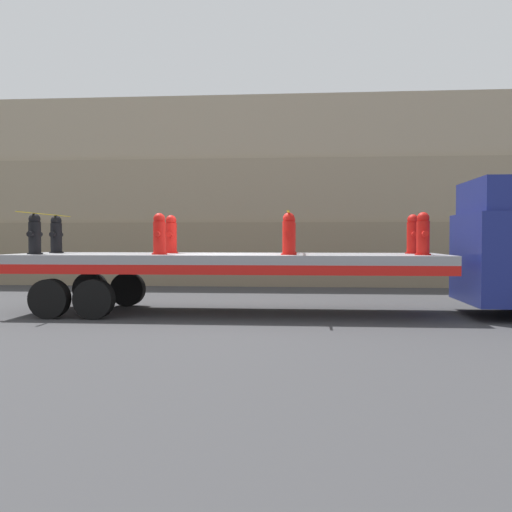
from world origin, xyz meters
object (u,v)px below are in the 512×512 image
fire_hydrant_red_far_2 (290,235)px  fire_hydrant_red_far_3 (413,235)px  flatbed_trailer (207,264)px  fire_hydrant_black_far_0 (56,235)px  fire_hydrant_red_near_1 (159,234)px  fire_hydrant_red_near_3 (423,234)px  fire_hydrant_red_far_1 (171,235)px  fire_hydrant_black_near_0 (35,234)px  fire_hydrant_red_near_2 (289,234)px

fire_hydrant_red_far_2 → fire_hydrant_red_far_3: size_ratio=1.00×
flatbed_trailer → fire_hydrant_black_far_0: fire_hydrant_black_far_0 is taller
flatbed_trailer → fire_hydrant_black_far_0: size_ratio=10.70×
fire_hydrant_black_far_0 → flatbed_trailer: bearing=-8.4°
fire_hydrant_red_near_1 → fire_hydrant_red_near_3: 5.60m
fire_hydrant_red_far_1 → fire_hydrant_red_far_3: same height
fire_hydrant_red_near_1 → fire_hydrant_red_near_3: size_ratio=1.00×
fire_hydrant_black_near_0 → fire_hydrant_red_near_3: (8.40, 0.00, 0.00)m
fire_hydrant_black_near_0 → fire_hydrant_red_near_1: bearing=0.0°
flatbed_trailer → fire_hydrant_red_far_1: size_ratio=10.70×
fire_hydrant_red_near_2 → fire_hydrant_red_far_2: bearing=90.0°
flatbed_trailer → fire_hydrant_red_near_3: 4.73m
fire_hydrant_black_near_0 → fire_hydrant_red_far_3: bearing=7.5°
fire_hydrant_red_near_3 → fire_hydrant_red_far_1: bearing=168.8°
fire_hydrant_red_far_2 → fire_hydrant_red_far_3: (2.80, 0.00, 0.00)m
fire_hydrant_red_near_2 → fire_hydrant_black_near_0: bearing=180.0°
flatbed_trailer → fire_hydrant_black_far_0: (-3.75, 0.55, 0.66)m
fire_hydrant_red_near_2 → fire_hydrant_red_far_2: (0.00, 1.11, 0.00)m
fire_hydrant_red_far_2 → fire_hydrant_red_near_1: bearing=-158.5°
fire_hydrant_black_far_0 → fire_hydrant_red_far_2: bearing=0.0°
fire_hydrant_red_far_2 → fire_hydrant_red_near_3: 3.01m
flatbed_trailer → fire_hydrant_red_near_1: size_ratio=10.70×
fire_hydrant_red_near_2 → fire_hydrant_red_far_1: bearing=158.5°
fire_hydrant_red_near_3 → fire_hydrant_red_far_3: bearing=90.0°
fire_hydrant_black_near_0 → fire_hydrant_red_far_1: 3.01m
fire_hydrant_red_far_1 → fire_hydrant_red_near_3: (5.60, -1.11, 0.00)m
fire_hydrant_red_near_1 → fire_hydrant_red_far_3: bearing=11.2°
fire_hydrant_black_far_0 → fire_hydrant_red_near_1: size_ratio=1.00×
fire_hydrant_red_near_1 → fire_hydrant_black_far_0: bearing=158.5°
flatbed_trailer → fire_hydrant_red_far_1: (-0.95, 0.55, 0.66)m
fire_hydrant_red_far_2 → fire_hydrant_black_far_0: bearing=180.0°
fire_hydrant_red_near_3 → fire_hydrant_red_far_3: size_ratio=1.00×
fire_hydrant_red_near_2 → flatbed_trailer: bearing=163.3°
fire_hydrant_black_near_0 → fire_hydrant_red_far_2: bearing=11.2°
fire_hydrant_red_near_3 → fire_hydrant_red_far_3: 1.11m
fire_hydrant_red_near_1 → fire_hydrant_red_far_2: 3.01m
fire_hydrant_red_far_1 → fire_hydrant_red_far_3: (5.60, 0.00, 0.00)m
fire_hydrant_red_far_1 → fire_hydrant_red_near_2: (2.80, -1.11, 0.00)m
fire_hydrant_red_near_1 → fire_hydrant_red_near_3: (5.60, 0.00, 0.00)m
fire_hydrant_red_far_3 → fire_hydrant_red_far_1: bearing=180.0°
fire_hydrant_black_near_0 → fire_hydrant_red_far_2: same height
fire_hydrant_black_near_0 → fire_hydrant_red_near_2: 5.60m
fire_hydrant_red_far_3 → fire_hydrant_black_far_0: bearing=180.0°
flatbed_trailer → fire_hydrant_red_near_3: size_ratio=10.70×
fire_hydrant_red_far_1 → fire_hydrant_red_near_3: size_ratio=1.00×
flatbed_trailer → fire_hydrant_black_far_0: bearing=171.6°
fire_hydrant_black_far_0 → fire_hydrant_black_near_0: bearing=-90.0°
fire_hydrant_red_near_1 → fire_hydrant_red_far_2: size_ratio=1.00×
fire_hydrant_red_near_2 → fire_hydrant_red_far_3: bearing=21.5°
fire_hydrant_black_far_0 → fire_hydrant_red_far_1: same height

